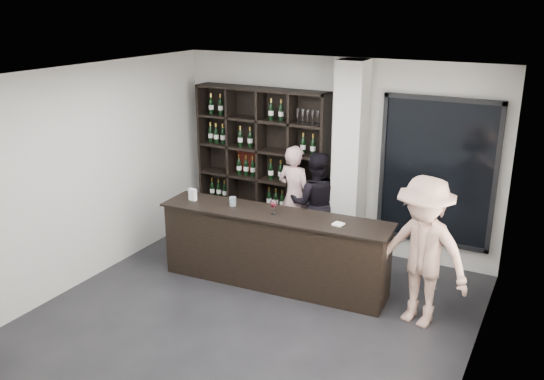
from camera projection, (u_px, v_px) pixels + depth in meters
The scene contains 12 objects.
floor at pixel (242, 325), 6.82m from camera, with size 5.00×5.50×0.01m, color black.
wine_shelf at pixel (262, 164), 9.11m from camera, with size 2.20×0.35×2.40m, color black, non-canonical shape.
structural_column at pixel (349, 162), 8.28m from camera, with size 0.40×0.40×2.90m, color silver.
glass_panel at pixel (437, 173), 7.95m from camera, with size 1.60×0.08×2.10m.
tasting_counter at pixel (274, 249), 7.65m from camera, with size 3.12×0.65×1.03m.
taster_pink at pixel (294, 197), 8.80m from camera, with size 0.59×0.39×1.61m, color beige.
taster_black at pixel (315, 204), 8.56m from camera, with size 0.77×0.60×1.58m, color black.
customer at pixel (422, 252), 6.61m from camera, with size 1.17×0.67×1.81m, color tan.
wine_glass at pixel (273, 206), 7.43m from camera, with size 0.09×0.09×0.22m, color white, non-canonical shape.
spit_cup at pixel (233, 201), 7.75m from camera, with size 0.09×0.09×0.12m, color silver.
napkin_stack at pixel (338, 224), 7.10m from camera, with size 0.12×0.12×0.02m, color white.
card_stand at pixel (193, 195), 7.95m from camera, with size 0.11×0.06×0.17m, color white.
Camera 1 is at (3.11, -5.11, 3.66)m, focal length 38.00 mm.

